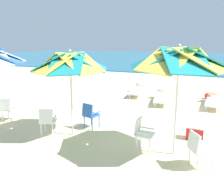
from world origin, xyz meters
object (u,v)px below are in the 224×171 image
at_px(sun_lounger_1, 162,97).
at_px(beach_ball, 208,96).
at_px(cooler_box, 195,132).
at_px(plastic_chair_5, 8,108).
at_px(plastic_chair_0, 143,132).
at_px(plastic_chair_3, 90,114).
at_px(sun_lounger_0, 214,100).
at_px(sun_lounger_2, 138,90).
at_px(plastic_chair_2, 47,120).
at_px(beach_umbrella_0, 179,60).
at_px(plastic_chair_1, 199,148).
at_px(beach_umbrella_1, 70,63).

height_order(sun_lounger_1, beach_ball, sun_lounger_1).
bearing_deg(sun_lounger_1, cooler_box, -65.92).
distance_m(plastic_chair_5, sun_lounger_1, 6.60).
height_order(plastic_chair_0, sun_lounger_1, plastic_chair_0).
height_order(plastic_chair_3, sun_lounger_0, plastic_chair_3).
relative_size(sun_lounger_2, beach_ball, 6.96).
xyz_separation_m(plastic_chair_2, plastic_chair_3, (0.93, 1.02, 0.00)).
bearing_deg(beach_ball, plastic_chair_0, -103.42).
height_order(beach_umbrella_0, sun_lounger_0, beach_umbrella_0).
height_order(sun_lounger_0, cooler_box, sun_lounger_0).
bearing_deg(plastic_chair_2, cooler_box, 18.99).
xyz_separation_m(plastic_chair_0, beach_ball, (1.57, 6.59, -0.34)).
bearing_deg(plastic_chair_0, sun_lounger_1, 94.75).
height_order(beach_umbrella_0, plastic_chair_3, beach_umbrella_0).
xyz_separation_m(beach_umbrella_0, plastic_chair_3, (-2.82, 0.78, -1.93)).
height_order(plastic_chair_0, plastic_chair_1, same).
height_order(plastic_chair_1, plastic_chair_2, same).
bearing_deg(sun_lounger_0, sun_lounger_2, 167.55).
xyz_separation_m(plastic_chair_0, beach_umbrella_1, (-2.25, 0.12, 1.74)).
bearing_deg(beach_umbrella_1, plastic_chair_5, 176.04).
bearing_deg(sun_lounger_1, beach_ball, 38.57).
bearing_deg(sun_lounger_0, plastic_chair_3, -131.15).
xyz_separation_m(sun_lounger_1, beach_ball, (1.99, 1.58, -0.12)).
distance_m(plastic_chair_2, plastic_chair_3, 1.38).
relative_size(beach_umbrella_0, sun_lounger_2, 1.28).
height_order(sun_lounger_0, sun_lounger_1, same).
xyz_separation_m(plastic_chair_2, cooler_box, (4.19, 1.44, -0.30)).
xyz_separation_m(plastic_chair_0, sun_lounger_0, (1.84, 5.23, -0.22)).
relative_size(plastic_chair_3, cooler_box, 1.73).
bearing_deg(sun_lounger_0, beach_ball, 101.34).
bearing_deg(plastic_chair_5, plastic_chair_3, 9.54).
height_order(plastic_chair_0, plastic_chair_3, same).
distance_m(beach_umbrella_1, sun_lounger_1, 5.57).
bearing_deg(plastic_chair_1, plastic_chair_0, 163.51).
distance_m(beach_umbrella_0, plastic_chair_1, 2.08).
bearing_deg(cooler_box, sun_lounger_0, 81.65).
height_order(plastic_chair_1, cooler_box, plastic_chair_1).
bearing_deg(cooler_box, beach_umbrella_1, -162.10).
xyz_separation_m(beach_umbrella_0, plastic_chair_1, (0.60, -0.47, -1.93)).
xyz_separation_m(plastic_chair_1, cooler_box, (-0.16, 1.67, -0.30)).
height_order(beach_umbrella_0, plastic_chair_2, beach_umbrella_0).
relative_size(plastic_chair_1, plastic_chair_2, 1.00).
bearing_deg(cooler_box, plastic_chair_5, -171.57).
distance_m(plastic_chair_3, sun_lounger_0, 5.85).
xyz_separation_m(plastic_chair_0, sun_lounger_1, (-0.42, 5.00, -0.22)).
relative_size(plastic_chair_3, beach_ball, 2.76).
distance_m(beach_umbrella_1, beach_ball, 7.79).
distance_m(plastic_chair_1, plastic_chair_5, 6.52).
distance_m(sun_lounger_1, cooler_box, 4.11).
bearing_deg(plastic_chair_3, sun_lounger_1, 69.17).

